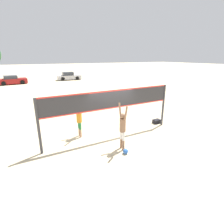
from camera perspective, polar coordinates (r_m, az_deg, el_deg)
ground_plane at (r=9.52m, az=-0.00°, el=-8.01°), size 200.00×200.00×0.00m
volleyball_net at (r=8.89m, az=-0.00°, el=2.55°), size 7.26×0.12×2.53m
player_spiker at (r=7.87m, az=3.49°, el=-4.64°), size 0.28×0.71×2.17m
player_blocker at (r=9.30m, az=-10.67°, el=-1.96°), size 0.28×0.69×2.01m
volleyball at (r=7.95m, az=4.44°, el=-12.67°), size 0.24×0.24×0.24m
gear_bag at (r=11.66m, az=14.37°, el=-2.98°), size 0.47×0.34×0.25m
parked_car_near at (r=33.64m, az=-13.91°, el=11.23°), size 4.31×2.26×1.41m
parked_car_far at (r=31.43m, az=-29.84°, el=8.96°), size 4.20×2.23×1.33m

